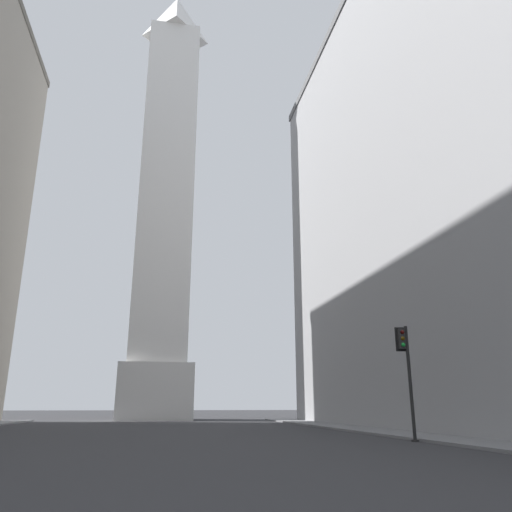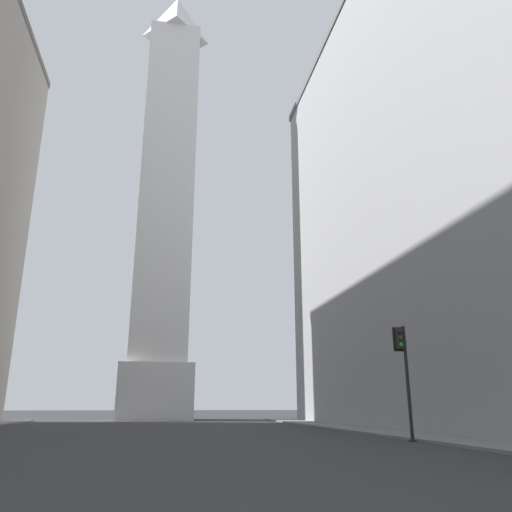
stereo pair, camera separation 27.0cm
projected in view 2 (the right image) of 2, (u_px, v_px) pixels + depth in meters
The scene contains 3 objects.
sidewalk_right at pixel (465, 440), 26.06m from camera, with size 5.00×80.88×0.15m, color slate.
obelisk at pixel (167, 192), 72.96m from camera, with size 9.37×9.37×66.77m.
traffic_light_mid_right at pixel (404, 364), 26.92m from camera, with size 0.76×0.52×6.01m.
Camera 2 is at (0.74, -1.05, 1.82)m, focal length 35.00 mm.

